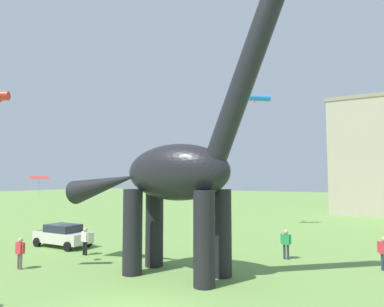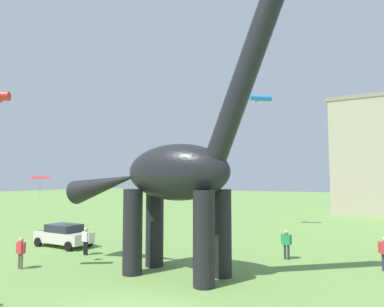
{
  "view_description": "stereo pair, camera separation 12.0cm",
  "coord_description": "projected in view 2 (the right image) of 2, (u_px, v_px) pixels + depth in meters",
  "views": [
    {
      "loc": [
        7.88,
        -9.55,
        4.73
      ],
      "look_at": [
        -0.62,
        5.54,
        6.03
      ],
      "focal_mm": 31.85,
      "sensor_mm": 36.0,
      "label": 1
    },
    {
      "loc": [
        7.98,
        -9.49,
        4.73
      ],
      "look_at": [
        -0.62,
        5.54,
        6.03
      ],
      "focal_mm": 31.85,
      "sensor_mm": 36.0,
      "label": 2
    }
  ],
  "objects": [
    {
      "name": "dinosaur_sculpture",
      "position": [
        176.0,
        172.0,
        17.14
      ],
      "size": [
        13.43,
        2.84,
        14.03
      ],
      "rotation": [
        0.0,
        0.0,
        0.01
      ],
      "color": "black",
      "rests_on": "ground_plane"
    },
    {
      "name": "parked_sedan_left",
      "position": [
        64.0,
        235.0,
        23.94
      ],
      "size": [
        4.21,
        2.0,
        1.55
      ],
      "rotation": [
        0.0,
        0.0,
        0.01
      ],
      "color": "silver",
      "rests_on": "ground_plane"
    },
    {
      "name": "person_strolling_adult",
      "position": [
        21.0,
        250.0,
        17.98
      ],
      "size": [
        0.61,
        0.27,
        1.64
      ],
      "rotation": [
        0.0,
        0.0,
        1.54
      ],
      "color": "#6B6056",
      "rests_on": "ground_plane"
    },
    {
      "name": "person_vendor_side",
      "position": [
        286.0,
        241.0,
        20.14
      ],
      "size": [
        0.64,
        0.28,
        1.72
      ],
      "rotation": [
        0.0,
        0.0,
        5.14
      ],
      "color": "#2D3347",
      "rests_on": "ground_plane"
    },
    {
      "name": "person_watching_child",
      "position": [
        86.0,
        238.0,
        21.29
      ],
      "size": [
        0.63,
        0.28,
        1.69
      ],
      "rotation": [
        0.0,
        0.0,
        4.38
      ],
      "color": "black",
      "rests_on": "ground_plane"
    },
    {
      "name": "kite_trailing",
      "position": [
        260.0,
        99.0,
        33.55
      ],
      "size": [
        2.16,
        2.23,
        0.63
      ],
      "color": "#287AE5"
    },
    {
      "name": "kite_near_low",
      "position": [
        40.0,
        177.0,
        22.65
      ],
      "size": [
        1.3,
        1.45,
        1.45
      ],
      "color": "red"
    }
  ]
}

